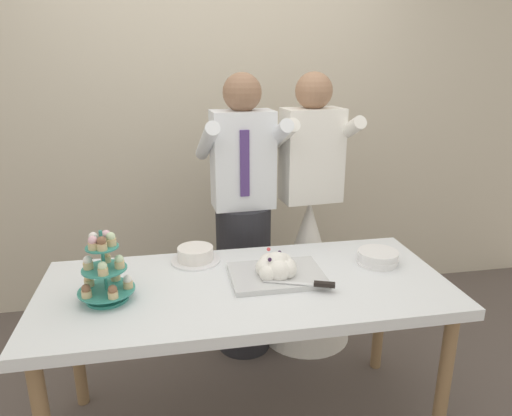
{
  "coord_description": "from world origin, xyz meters",
  "views": [
    {
      "loc": [
        -0.3,
        -1.85,
        1.73
      ],
      "look_at": [
        0.07,
        0.15,
        1.07
      ],
      "focal_mm": 32.81,
      "sensor_mm": 36.0,
      "label": 1
    }
  ],
  "objects_px": {
    "dessert_table": "(246,298)",
    "person_bride": "(308,252)",
    "main_cake_tray": "(277,269)",
    "plate_stack": "(378,257)",
    "cupcake_stand": "(105,272)",
    "person_groom": "(243,234)",
    "round_cake": "(196,255)"
  },
  "relations": [
    {
      "from": "cupcake_stand",
      "to": "person_bride",
      "type": "bearing_deg",
      "value": 34.81
    },
    {
      "from": "plate_stack",
      "to": "person_groom",
      "type": "xyz_separation_m",
      "value": [
        -0.57,
        0.58,
        -0.06
      ]
    },
    {
      "from": "plate_stack",
      "to": "main_cake_tray",
      "type": "bearing_deg",
      "value": -173.2
    },
    {
      "from": "round_cake",
      "to": "person_bride",
      "type": "height_order",
      "value": "person_bride"
    },
    {
      "from": "person_groom",
      "to": "person_bride",
      "type": "height_order",
      "value": "same"
    },
    {
      "from": "cupcake_stand",
      "to": "plate_stack",
      "type": "height_order",
      "value": "cupcake_stand"
    },
    {
      "from": "dessert_table",
      "to": "plate_stack",
      "type": "height_order",
      "value": "plate_stack"
    },
    {
      "from": "dessert_table",
      "to": "main_cake_tray",
      "type": "relative_size",
      "value": 4.22
    },
    {
      "from": "cupcake_stand",
      "to": "person_bride",
      "type": "xyz_separation_m",
      "value": [
        1.1,
        0.76,
        -0.32
      ]
    },
    {
      "from": "cupcake_stand",
      "to": "person_groom",
      "type": "relative_size",
      "value": 0.18
    },
    {
      "from": "plate_stack",
      "to": "person_bride",
      "type": "bearing_deg",
      "value": 103.72
    },
    {
      "from": "main_cake_tray",
      "to": "cupcake_stand",
      "type": "bearing_deg",
      "value": -174.6
    },
    {
      "from": "round_cake",
      "to": "person_groom",
      "type": "height_order",
      "value": "person_groom"
    },
    {
      "from": "plate_stack",
      "to": "person_bride",
      "type": "distance_m",
      "value": 0.69
    },
    {
      "from": "cupcake_stand",
      "to": "person_bride",
      "type": "height_order",
      "value": "person_bride"
    },
    {
      "from": "plate_stack",
      "to": "round_cake",
      "type": "xyz_separation_m",
      "value": [
        -0.87,
        0.19,
        0.0
      ]
    },
    {
      "from": "plate_stack",
      "to": "cupcake_stand",
      "type": "bearing_deg",
      "value": -174.02
    },
    {
      "from": "dessert_table",
      "to": "cupcake_stand",
      "type": "distance_m",
      "value": 0.62
    },
    {
      "from": "dessert_table",
      "to": "round_cake",
      "type": "relative_size",
      "value": 7.5
    },
    {
      "from": "cupcake_stand",
      "to": "person_groom",
      "type": "xyz_separation_m",
      "value": [
        0.68,
        0.71,
        -0.16
      ]
    },
    {
      "from": "main_cake_tray",
      "to": "round_cake",
      "type": "height_order",
      "value": "main_cake_tray"
    },
    {
      "from": "round_cake",
      "to": "person_groom",
      "type": "xyz_separation_m",
      "value": [
        0.3,
        0.39,
        -0.06
      ]
    },
    {
      "from": "person_bride",
      "to": "main_cake_tray",
      "type": "bearing_deg",
      "value": -117.63
    },
    {
      "from": "dessert_table",
      "to": "person_bride",
      "type": "height_order",
      "value": "person_bride"
    },
    {
      "from": "person_groom",
      "to": "cupcake_stand",
      "type": "bearing_deg",
      "value": -133.74
    },
    {
      "from": "dessert_table",
      "to": "person_bride",
      "type": "relative_size",
      "value": 1.08
    },
    {
      "from": "person_bride",
      "to": "cupcake_stand",
      "type": "bearing_deg",
      "value": -145.19
    },
    {
      "from": "cupcake_stand",
      "to": "person_bride",
      "type": "relative_size",
      "value": 0.18
    },
    {
      "from": "main_cake_tray",
      "to": "person_bride",
      "type": "relative_size",
      "value": 0.26
    },
    {
      "from": "person_bride",
      "to": "round_cake",
      "type": "bearing_deg",
      "value": -148.15
    },
    {
      "from": "cupcake_stand",
      "to": "round_cake",
      "type": "bearing_deg",
      "value": 39.81
    },
    {
      "from": "round_cake",
      "to": "person_groom",
      "type": "relative_size",
      "value": 0.14
    }
  ]
}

